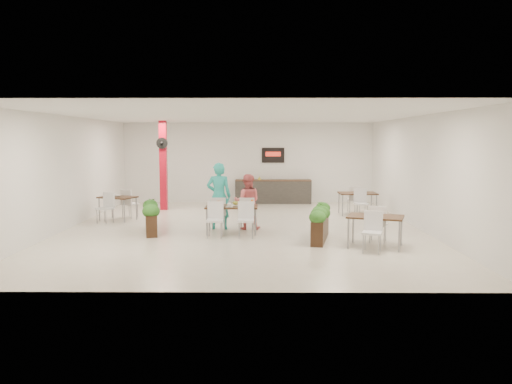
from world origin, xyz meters
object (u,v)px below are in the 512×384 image
(diner_man, at_px, (219,196))
(side_table_c, at_px, (375,221))
(planter_right, at_px, (320,221))
(service_counter, at_px, (273,191))
(red_column, at_px, (163,164))
(diner_woman, at_px, (247,202))
(side_table_a, at_px, (118,201))
(planter_left, at_px, (151,214))
(side_table_b, at_px, (357,196))
(main_table, at_px, (231,210))

(diner_man, relative_size, side_table_c, 1.13)
(planter_right, bearing_deg, service_counter, 97.78)
(red_column, bearing_deg, diner_woman, -51.41)
(diner_woman, distance_m, side_table_c, 3.89)
(side_table_a, bearing_deg, side_table_c, -5.25)
(service_counter, height_order, side_table_c, service_counter)
(diner_woman, height_order, planter_left, diner_woman)
(red_column, relative_size, side_table_c, 1.92)
(red_column, height_order, diner_woman, red_column)
(diner_woman, relative_size, side_table_a, 0.95)
(planter_left, xyz_separation_m, side_table_b, (6.28, 3.25, 0.14))
(main_table, height_order, diner_man, diner_man)
(planter_left, height_order, side_table_c, planter_left)
(red_column, relative_size, diner_woman, 2.05)
(service_counter, distance_m, side_table_a, 6.55)
(side_table_a, height_order, side_table_b, same)
(planter_right, distance_m, side_table_c, 1.46)
(red_column, distance_m, diner_woman, 5.07)
(diner_woman, bearing_deg, planter_left, 10.93)
(diner_man, bearing_deg, planter_left, 15.43)
(red_column, bearing_deg, service_counter, 25.00)
(planter_left, bearing_deg, side_table_b, 27.33)
(service_counter, distance_m, diner_woman, 5.84)
(side_table_b, height_order, side_table_c, same)
(main_table, xyz_separation_m, diner_woman, (0.41, 0.65, 0.15))
(diner_man, relative_size, side_table_b, 1.16)
(main_table, bearing_deg, service_counter, 78.61)
(planter_right, bearing_deg, side_table_b, 67.65)
(planter_left, relative_size, side_table_b, 1.09)
(main_table, bearing_deg, planter_right, -21.38)
(red_column, distance_m, side_table_a, 2.77)
(service_counter, bearing_deg, side_table_a, -139.69)
(service_counter, distance_m, planter_right, 7.39)
(main_table, bearing_deg, side_table_a, 149.48)
(main_table, relative_size, planter_right, 0.88)
(diner_man, distance_m, side_table_b, 5.24)
(main_table, height_order, planter_right, planter_right)
(main_table, height_order, side_table_a, same)
(service_counter, distance_m, side_table_b, 4.10)
(side_table_c, bearing_deg, main_table, 173.32)
(service_counter, xyz_separation_m, side_table_c, (2.20, -8.13, 0.14))
(diner_woman, distance_m, planter_right, 2.46)
(planter_left, bearing_deg, service_counter, 60.71)
(side_table_c, bearing_deg, planter_right, 165.22)
(red_column, distance_m, side_table_c, 8.87)
(side_table_b, bearing_deg, planter_right, -113.19)
(main_table, bearing_deg, side_table_b, 39.95)
(diner_woman, bearing_deg, side_table_c, 142.69)
(service_counter, bearing_deg, planter_right, -82.22)
(red_column, bearing_deg, main_table, -59.31)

